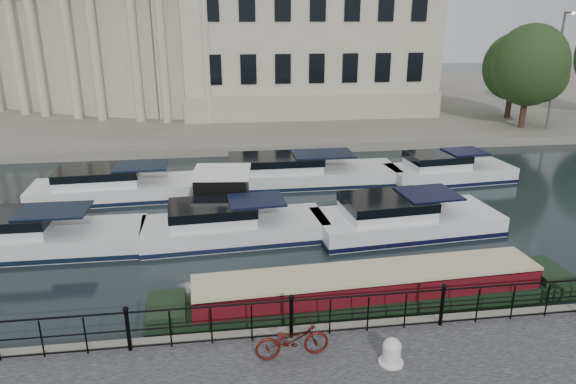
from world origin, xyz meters
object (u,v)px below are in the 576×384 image
object	(u,v)px
bicycle	(292,340)
mooring_bollard	(392,352)
harbour_hut	(223,196)
narrowboat	(368,296)

from	to	relation	value
bicycle	mooring_bollard	world-z (taller)	bicycle
mooring_bollard	harbour_hut	bearing A→B (deg)	108.38
narrowboat	mooring_bollard	bearing A→B (deg)	-100.21
bicycle	harbour_hut	xyz separation A→B (m)	(-1.47, 10.74, -0.07)
narrowboat	harbour_hut	size ratio (longest dim) A/B	3.71
bicycle	narrowboat	bearing A→B (deg)	-48.89
bicycle	mooring_bollard	xyz separation A→B (m)	(2.28, -0.56, -0.16)
narrowboat	harbour_hut	bearing A→B (deg)	115.03
mooring_bollard	bicycle	bearing A→B (deg)	166.12
mooring_bollard	harbour_hut	distance (m)	11.91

